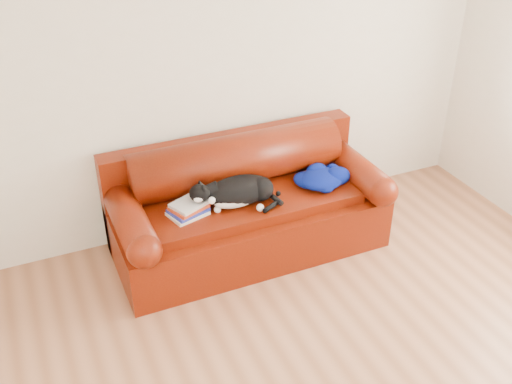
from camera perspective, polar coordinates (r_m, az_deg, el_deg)
ground at (r=3.93m, az=8.99°, el=-16.99°), size 4.50×4.50×0.00m
room_shell at (r=3.00m, az=13.45°, el=5.92°), size 4.52×4.02×2.61m
sofa_base at (r=4.75m, az=-0.70°, el=-2.95°), size 2.10×0.90×0.50m
sofa_back at (r=4.78m, az=-1.88°, el=1.57°), size 2.10×1.01×0.88m
book_stack at (r=4.37m, az=-6.45°, el=-1.60°), size 0.31×0.27×0.10m
cat at (r=4.44m, az=-1.74°, el=0.01°), size 0.70×0.42×0.27m
blanket at (r=4.74m, az=6.30°, el=1.39°), size 0.48×0.38×0.13m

